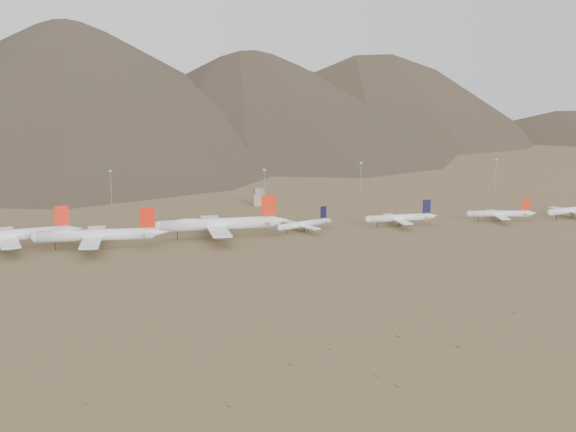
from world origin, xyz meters
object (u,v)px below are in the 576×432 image
object	(u,v)px
narrowbody_a	(304,224)
narrowbody_b	(401,218)
widebody_west	(10,235)
control_tower	(258,198)
widebody_east	(218,224)
widebody_centre	(96,235)

from	to	relation	value
narrowbody_a	narrowbody_b	bearing A→B (deg)	-21.94
widebody_west	control_tower	bearing A→B (deg)	21.10
narrowbody_a	control_tower	bearing A→B (deg)	72.93
widebody_east	control_tower	world-z (taller)	widebody_east
narrowbody_a	control_tower	distance (m)	89.39
widebody_east	control_tower	distance (m)	102.77
widebody_east	narrowbody_a	world-z (taller)	widebody_east
widebody_west	widebody_east	distance (m)	107.39
widebody_east	narrowbody_b	distance (m)	109.49
narrowbody_b	control_tower	distance (m)	111.28
widebody_centre	widebody_east	size ratio (longest dim) A/B	0.92
widebody_east	narrowbody_a	distance (m)	50.55
widebody_centre	narrowbody_a	size ratio (longest dim) A/B	1.84
widebody_centre	control_tower	bearing A→B (deg)	48.23
widebody_west	narrowbody_b	xyz separation A→B (m)	(216.77, -1.89, -2.13)
widebody_east	widebody_west	bearing A→B (deg)	-179.47
widebody_east	narrowbody_b	xyz separation A→B (m)	(109.44, 1.67, -2.78)
widebody_east	control_tower	xyz separation A→B (m)	(44.97, 92.38, -2.38)
control_tower	widebody_centre	bearing A→B (deg)	-137.65
widebody_east	narrowbody_b	size ratio (longest dim) A/B	1.64
widebody_west	control_tower	size ratio (longest dim) A/B	5.70
widebody_centre	narrowbody_b	distance (m)	174.61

